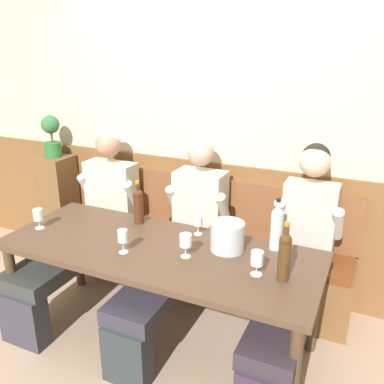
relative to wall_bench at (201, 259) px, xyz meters
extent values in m
cube|color=tan|center=(0.00, -0.83, -0.29)|extent=(6.80, 6.80, 0.02)
cube|color=#C4B49A|center=(0.00, 0.26, 1.12)|extent=(6.80, 0.08, 2.80)
cube|color=brown|center=(0.00, 0.21, 0.25)|extent=(6.80, 0.03, 1.06)
cube|color=brown|center=(0.00, -0.02, -0.06)|extent=(2.38, 0.42, 0.44)
cube|color=brown|center=(0.00, -0.02, 0.18)|extent=(2.33, 0.39, 0.05)
cube|color=brown|center=(0.00, 0.17, 0.43)|extent=(2.38, 0.04, 0.45)
cube|color=#4C3627|center=(0.00, -0.70, 0.42)|extent=(2.08, 0.82, 0.04)
cylinder|color=#4A3821|center=(-0.97, -1.04, 0.06)|extent=(0.07, 0.07, 0.68)
cylinder|color=#4B3424|center=(0.97, -1.04, 0.06)|extent=(0.07, 0.07, 0.68)
cylinder|color=#50372A|center=(-0.97, -0.36, 0.06)|extent=(0.07, 0.07, 0.68)
cylinder|color=#453C28|center=(0.97, -0.36, 0.06)|extent=(0.07, 0.07, 0.68)
cube|color=#32303B|center=(-0.83, -1.11, -0.09)|extent=(0.33, 0.14, 0.38)
cube|color=#313432|center=(-0.83, -0.61, 0.15)|extent=(0.37, 1.10, 0.11)
cube|color=beige|center=(-0.83, -0.02, 0.47)|extent=(0.44, 0.20, 0.53)
sphere|color=#AB785E|center=(-0.83, -0.03, 0.89)|extent=(0.21, 0.21, 0.21)
sphere|color=beige|center=(-0.83, 0.00, 0.92)|extent=(0.19, 0.19, 0.19)
cylinder|color=beige|center=(-1.07, -0.05, 0.50)|extent=(0.08, 0.20, 0.27)
cylinder|color=beige|center=(-0.60, -0.05, 0.50)|extent=(0.08, 0.20, 0.27)
cube|color=#293033|center=(0.00, -1.11, -0.09)|extent=(0.29, 0.14, 0.38)
cube|color=#302C39|center=(0.00, -0.61, 0.15)|extent=(0.32, 1.10, 0.11)
cube|color=#BDB8A5|center=(0.00, -0.02, 0.48)|extent=(0.39, 0.24, 0.55)
sphere|color=tan|center=(0.00, -0.03, 0.91)|extent=(0.20, 0.20, 0.20)
sphere|color=beige|center=(0.00, 0.00, 0.93)|extent=(0.18, 0.18, 0.18)
cylinder|color=#BDB8A5|center=(-0.20, -0.06, 0.51)|extent=(0.08, 0.20, 0.27)
cylinder|color=#BDB8A5|center=(0.20, -0.06, 0.51)|extent=(0.08, 0.20, 0.27)
cube|color=#2E272F|center=(0.83, -0.61, 0.15)|extent=(0.30, 1.11, 0.11)
cube|color=#B6AAA1|center=(0.83, -0.02, 0.50)|extent=(0.36, 0.18, 0.58)
sphere|color=beige|center=(0.83, -0.03, 0.94)|extent=(0.21, 0.21, 0.21)
sphere|color=black|center=(0.83, 0.00, 0.96)|extent=(0.19, 0.19, 0.19)
cylinder|color=#B6AAA1|center=(0.64, -0.05, 0.53)|extent=(0.08, 0.20, 0.27)
cylinder|color=#B6AAA1|center=(1.02, -0.05, 0.53)|extent=(0.08, 0.20, 0.27)
cylinder|color=#B3B8C2|center=(0.41, -0.54, 0.53)|extent=(0.22, 0.22, 0.19)
cylinder|color=#482514|center=(-0.32, -0.41, 0.54)|extent=(0.07, 0.07, 0.21)
sphere|color=#482514|center=(-0.32, -0.41, 0.66)|extent=(0.07, 0.07, 0.07)
cylinder|color=#482514|center=(-0.32, -0.41, 0.71)|extent=(0.03, 0.03, 0.07)
cylinder|color=orange|center=(-0.32, -0.41, 0.75)|extent=(0.03, 0.03, 0.02)
cylinder|color=#ABC8C8|center=(0.69, -0.40, 0.55)|extent=(0.08, 0.08, 0.23)
sphere|color=#ABC8C8|center=(0.69, -0.40, 0.68)|extent=(0.08, 0.08, 0.08)
cylinder|color=#ABC8C8|center=(0.69, -0.40, 0.73)|extent=(0.03, 0.03, 0.08)
cylinder|color=black|center=(0.69, -0.40, 0.77)|extent=(0.03, 0.03, 0.02)
cylinder|color=#492D15|center=(0.82, -0.74, 0.56)|extent=(0.07, 0.07, 0.23)
sphere|color=#492D15|center=(0.82, -0.74, 0.68)|extent=(0.07, 0.07, 0.07)
cylinder|color=#492D15|center=(0.82, -0.74, 0.73)|extent=(0.03, 0.03, 0.07)
cylinder|color=orange|center=(0.82, -0.74, 0.78)|extent=(0.03, 0.03, 0.02)
cylinder|color=silver|center=(0.22, -0.73, 0.44)|extent=(0.06, 0.06, 0.00)
cylinder|color=silver|center=(0.22, -0.73, 0.48)|extent=(0.01, 0.01, 0.07)
cylinder|color=silver|center=(0.22, -0.73, 0.55)|extent=(0.08, 0.08, 0.08)
cylinder|color=#DDDE8A|center=(0.22, -0.73, 0.53)|extent=(0.07, 0.07, 0.03)
cylinder|color=silver|center=(-0.16, -0.85, 0.44)|extent=(0.06, 0.06, 0.00)
cylinder|color=silver|center=(-0.16, -0.85, 0.48)|extent=(0.01, 0.01, 0.07)
cylinder|color=silver|center=(-0.16, -0.85, 0.55)|extent=(0.06, 0.06, 0.08)
cylinder|color=silver|center=(0.16, -0.41, 0.44)|extent=(0.06, 0.06, 0.00)
cylinder|color=silver|center=(0.16, -0.41, 0.48)|extent=(0.01, 0.01, 0.06)
cylinder|color=silver|center=(0.16, -0.41, 0.54)|extent=(0.06, 0.06, 0.06)
cylinder|color=silver|center=(-0.91, -0.79, 0.44)|extent=(0.07, 0.07, 0.00)
cylinder|color=silver|center=(-0.91, -0.79, 0.47)|extent=(0.01, 0.01, 0.06)
cylinder|color=silver|center=(-0.91, -0.79, 0.54)|extent=(0.07, 0.07, 0.08)
cylinder|color=silver|center=(0.67, -0.75, 0.44)|extent=(0.07, 0.07, 0.00)
cylinder|color=silver|center=(0.67, -0.75, 0.47)|extent=(0.01, 0.01, 0.06)
cylinder|color=silver|center=(0.67, -0.75, 0.55)|extent=(0.07, 0.07, 0.08)
cylinder|color=#E3D982|center=(0.67, -0.75, 0.52)|extent=(0.06, 0.06, 0.02)
cube|color=brown|center=(-1.49, 0.03, 0.21)|extent=(0.28, 0.28, 0.98)
cylinder|color=#26682E|center=(-1.49, 0.03, 0.77)|extent=(0.15, 0.15, 0.13)
cylinder|color=brown|center=(-1.49, 0.03, 0.88)|extent=(0.02, 0.02, 0.10)
sphere|color=#2F6538|center=(-1.49, 0.03, 1.00)|extent=(0.16, 0.16, 0.16)
camera|label=1|loc=(1.19, -2.77, 1.68)|focal=38.64mm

